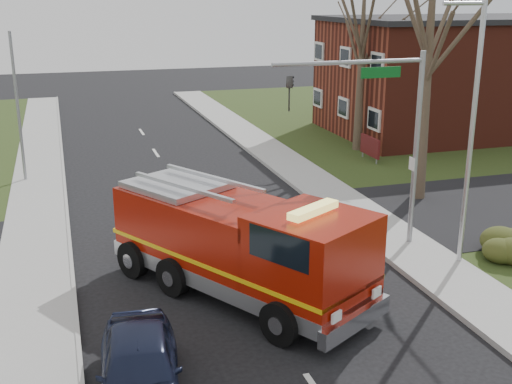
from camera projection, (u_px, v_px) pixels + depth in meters
name	position (u px, v px, depth m)	size (l,w,h in m)	color
ground	(246.00, 286.00, 19.64)	(120.00, 120.00, 0.00)	black
sidewalk_right	(424.00, 260.00, 21.37)	(2.40, 80.00, 0.15)	gray
sidewalk_left	(33.00, 312.00, 17.86)	(2.40, 80.00, 0.15)	gray
brick_building	(454.00, 75.00, 40.36)	(15.40, 10.40, 7.25)	maroon
health_center_sign	(370.00, 146.00, 33.76)	(0.12, 2.00, 1.40)	#501214
bare_tree_near	(431.00, 24.00, 25.61)	(6.00, 6.00, 12.00)	#3E3125
bare_tree_far	(363.00, 34.00, 34.52)	(5.25, 5.25, 10.50)	#3E3125
traffic_signal_mast	(384.00, 116.00, 21.09)	(5.29, 0.18, 6.80)	gray
streetlight_pole	(471.00, 129.00, 19.86)	(1.48, 0.16, 8.40)	#B7BABF
utility_pole_far	(18.00, 109.00, 29.45)	(0.14, 0.14, 7.00)	gray
fire_engine	(241.00, 247.00, 18.67)	(6.62, 8.57, 3.34)	maroon
parked_car_maroon	(139.00, 369.00, 13.93)	(1.79, 4.45, 1.52)	#161B31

